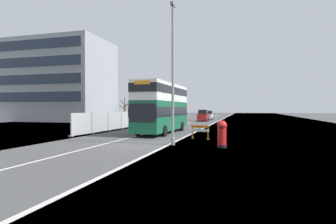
{
  "coord_description": "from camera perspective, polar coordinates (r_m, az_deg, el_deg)",
  "views": [
    {
      "loc": [
        7.37,
        -17.16,
        2.53
      ],
      "look_at": [
        0.71,
        6.4,
        2.2
      ],
      "focal_mm": 29.31,
      "sensor_mm": 36.0,
      "label": 1
    }
  ],
  "objects": [
    {
      "name": "roadworks_barrier",
      "position": [
        22.56,
        6.68,
        -3.87
      ],
      "size": [
        1.54,
        0.72,
        1.14
      ],
      "color": "orange",
      "rests_on": "ground"
    },
    {
      "name": "construction_site_fence",
      "position": [
        33.03,
        -10.99,
        -1.84
      ],
      "size": [
        0.44,
        17.2,
        2.15
      ],
      "color": "#A8AAAD",
      "rests_on": "ground"
    },
    {
      "name": "lamppost_foreground",
      "position": [
        18.92,
        1.01,
        7.11
      ],
      "size": [
        0.29,
        0.7,
        9.72
      ],
      "color": "gray",
      "rests_on": "ground"
    },
    {
      "name": "bare_tree_far_verge_mid",
      "position": [
        55.66,
        -6.03,
        0.61
      ],
      "size": [
        2.9,
        2.6,
        4.39
      ],
      "color": "#4C3D2D",
      "rests_on": "ground"
    },
    {
      "name": "ground",
      "position": [
        18.73,
        -5.75,
        -7.14
      ],
      "size": [
        140.0,
        280.0,
        0.1
      ],
      "color": "#424244"
    },
    {
      "name": "car_receding_mid",
      "position": [
        54.09,
        7.32,
        -0.8
      ],
      "size": [
        1.99,
        4.12,
        2.26
      ],
      "color": "maroon",
      "rests_on": "ground"
    },
    {
      "name": "backdrop_office_block",
      "position": [
        62.57,
        -23.93,
        5.73
      ],
      "size": [
        26.28,
        12.74,
        16.01
      ],
      "color": "gray",
      "rests_on": "ground"
    },
    {
      "name": "car_oncoming_near",
      "position": [
        47.43,
        1.21,
        -1.08
      ],
      "size": [
        1.93,
        4.57,
        2.13
      ],
      "color": "navy",
      "rests_on": "ground"
    },
    {
      "name": "bare_tree_far_verge_near",
      "position": [
        57.99,
        -8.97,
        0.43
      ],
      "size": [
        3.34,
        2.56,
        4.77
      ],
      "color": "#4C3D2D",
      "rests_on": "ground"
    },
    {
      "name": "double_decker_bus",
      "position": [
        28.2,
        -1.14,
        1.05
      ],
      "size": [
        3.03,
        11.08,
        5.02
      ],
      "color": "#145638",
      "rests_on": "ground"
    },
    {
      "name": "car_receding_far",
      "position": [
        60.94,
        8.35,
        -0.73
      ],
      "size": [
        2.0,
        4.37,
        2.01
      ],
      "color": "silver",
      "rests_on": "ground"
    },
    {
      "name": "red_pillar_postbox",
      "position": [
        18.0,
        11.15,
        -4.26
      ],
      "size": [
        0.63,
        0.63,
        1.74
      ],
      "color": "black",
      "rests_on": "ground"
    },
    {
      "name": "bare_tree_far_verge_far",
      "position": [
        71.94,
        -3.52,
        0.72
      ],
      "size": [
        2.24,
        2.58,
        4.62
      ],
      "color": "#4C3D2D",
      "rests_on": "ground"
    }
  ]
}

